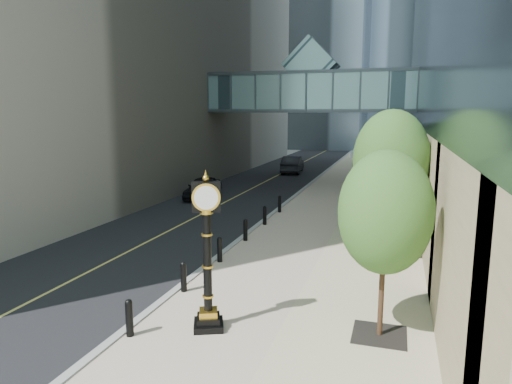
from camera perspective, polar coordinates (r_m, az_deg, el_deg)
ground at (r=11.19m, az=-5.79°, el=-21.84°), size 320.00×320.00×0.00m
road at (r=50.27m, az=4.70°, el=3.09°), size 8.00×180.00×0.02m
sidewalk at (r=49.17m, az=13.84°, el=2.71°), size 8.00×180.00×0.06m
curb at (r=49.56m, az=9.22°, el=2.93°), size 0.25×180.00×0.07m
distant_tower_c at (r=131.83m, az=13.53°, el=21.21°), size 22.00×22.00×65.00m
skywalk at (r=37.41m, az=6.88°, el=12.57°), size 17.00×4.20×5.80m
entrance_canopy at (r=22.81m, az=16.42°, el=5.21°), size 3.00×8.00×4.38m
bollard_row at (r=19.64m, az=-2.83°, el=-6.02°), size 0.20×16.20×0.90m
street_trees at (r=24.42m, az=16.71°, el=4.33°), size 2.91×28.45×5.97m
street_clock at (r=12.40m, az=-6.09°, el=-8.91°), size 1.04×1.04×4.24m
pedestrian at (r=20.65m, az=17.18°, el=-4.20°), size 0.75×0.54×1.93m
car_near at (r=31.94m, az=-6.67°, el=0.55°), size 2.08×4.46×1.48m
car_far at (r=45.61m, az=4.59°, el=3.46°), size 2.20×5.16×1.66m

